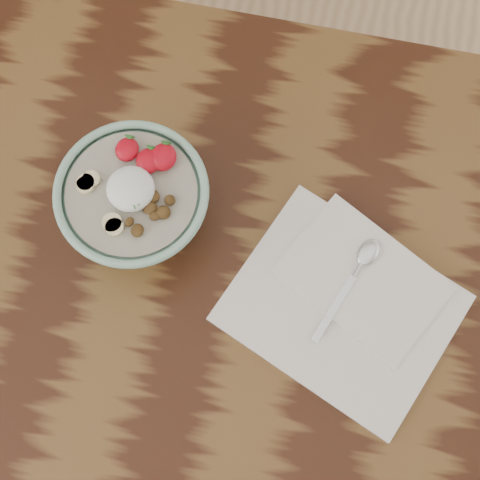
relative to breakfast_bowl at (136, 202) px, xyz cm
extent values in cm
cube|color=#34180D|center=(9.67, -9.40, -8.77)|extent=(160.00, 90.00, 4.00)
cylinder|color=#88B79F|center=(-0.02, -0.06, -6.15)|extent=(8.74, 8.74, 1.25)
torus|color=#88B79F|center=(-0.02, -0.06, 4.05)|extent=(19.87, 19.87, 1.14)
cylinder|color=#B1AA93|center=(-0.02, -0.06, 3.42)|extent=(16.85, 16.85, 1.04)
ellipsoid|color=white|center=(0.09, 0.05, 5.12)|extent=(6.11, 6.11, 3.36)
ellipsoid|color=#B90817|center=(-1.73, 5.23, 4.77)|extent=(3.00, 3.30, 1.65)
cone|color=#286623|center=(-1.73, 6.58, 5.07)|extent=(1.40, 1.03, 1.52)
ellipsoid|color=#B90817|center=(1.33, 4.24, 4.82)|extent=(3.19, 3.51, 1.75)
cone|color=#286623|center=(1.33, 5.68, 5.12)|extent=(1.40, 1.03, 1.52)
ellipsoid|color=#B90817|center=(3.04, 5.09, 4.89)|extent=(3.45, 3.79, 1.90)
cone|color=#286623|center=(3.04, 6.64, 5.19)|extent=(1.40, 1.03, 1.52)
cylinder|color=beige|center=(-0.82, -5.02, 4.34)|extent=(2.29, 2.29, 0.70)
cylinder|color=beige|center=(-1.27, -4.52, 4.34)|extent=(2.52, 2.52, 0.70)
cylinder|color=beige|center=(-5.83, -0.41, 4.34)|extent=(2.27, 2.27, 0.70)
cylinder|color=beige|center=(-5.86, -0.02, 4.34)|extent=(2.27, 2.27, 0.70)
cylinder|color=beige|center=(-5.29, 0.56, 4.34)|extent=(2.24, 2.24, 0.70)
ellipsoid|color=#543B18|center=(0.82, -3.97, 4.40)|extent=(1.40, 1.58, 0.90)
ellipsoid|color=#543B18|center=(2.08, -4.91, 4.57)|extent=(1.79, 1.93, 1.04)
ellipsoid|color=#543B18|center=(3.74, -2.59, 4.46)|extent=(1.94, 1.88, 1.09)
ellipsoid|color=#543B18|center=(2.94, -0.19, 4.59)|extent=(2.49, 2.49, 1.11)
ellipsoid|color=#543B18|center=(4.72, -2.01, 4.59)|extent=(2.00, 1.96, 1.34)
ellipsoid|color=#543B18|center=(5.09, -0.22, 4.43)|extent=(2.02, 2.02, 0.98)
ellipsoid|color=#543B18|center=(2.94, -1.79, 4.60)|extent=(2.12, 1.95, 1.06)
cylinder|color=#3A7832|center=(0.78, -1.90, 5.94)|extent=(0.92, 0.94, 0.22)
cylinder|color=#3A7832|center=(-1.60, 1.36, 5.94)|extent=(1.17, 0.41, 0.22)
cylinder|color=#3A7832|center=(1.89, -1.46, 5.94)|extent=(0.51, 1.43, 0.23)
cylinder|color=#3A7832|center=(-0.83, -0.26, 5.94)|extent=(1.11, 0.83, 0.22)
cylinder|color=#3A7832|center=(1.08, -1.92, 5.94)|extent=(0.86, 1.58, 0.24)
cylinder|color=#3A7832|center=(-0.36, -1.29, 5.94)|extent=(1.16, 0.84, 0.22)
cylinder|color=#3A7832|center=(2.15, -0.04, 5.94)|extent=(1.06, 0.51, 0.22)
cylinder|color=#3A7832|center=(-0.84, 0.88, 5.94)|extent=(0.22, 1.81, 0.24)
cylinder|color=#3A7832|center=(-1.19, 0.59, 5.94)|extent=(1.62, 0.38, 0.24)
cylinder|color=#3A7832|center=(-1.25, -0.41, 5.94)|extent=(0.20, 1.48, 0.23)
cube|color=white|center=(29.60, -7.34, -6.22)|extent=(35.38, 32.43, 1.10)
cube|color=white|center=(31.81, -2.93, -5.34)|extent=(25.25, 22.63, 0.66)
cube|color=silver|center=(28.48, -7.86, -4.85)|extent=(4.70, 10.04, 0.32)
cylinder|color=silver|center=(30.87, -1.76, -4.69)|extent=(1.57, 2.76, 0.63)
ellipsoid|color=silver|center=(31.81, 0.66, -4.58)|extent=(4.08, 4.87, 0.86)
camera|label=1|loc=(19.14, -25.18, 83.67)|focal=50.00mm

